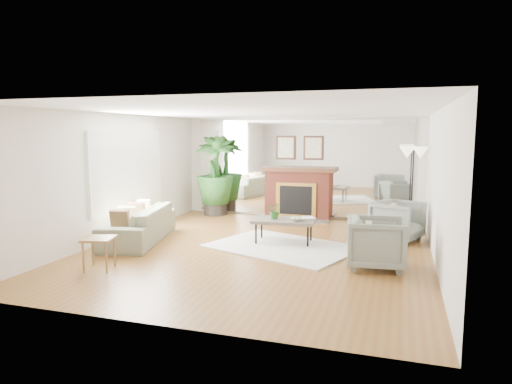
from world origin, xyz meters
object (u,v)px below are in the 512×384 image
(fireplace, at_px, (298,192))
(potted_ficus, at_px, (215,173))
(sofa, at_px, (139,224))
(side_table, at_px, (99,243))
(coffee_table, at_px, (284,221))
(armchair_front, at_px, (376,243))
(armchair_back, at_px, (397,221))
(floor_lamp, at_px, (413,159))

(fireplace, bearing_deg, potted_ficus, -175.77)
(sofa, bearing_deg, side_table, 0.35)
(fireplace, xyz_separation_m, potted_ficus, (-2.15, -0.16, 0.44))
(fireplace, bearing_deg, coffee_table, -83.12)
(coffee_table, bearing_deg, fireplace, 96.88)
(coffee_table, relative_size, sofa, 0.54)
(armchair_front, bearing_deg, armchair_back, -15.00)
(side_table, height_order, floor_lamp, floor_lamp)
(side_table, bearing_deg, coffee_table, 47.32)
(potted_ficus, height_order, floor_lamp, potted_ficus)
(coffee_table, xyz_separation_m, armchair_front, (1.77, -1.12, -0.03))
(sofa, distance_m, potted_ficus, 3.28)
(sofa, relative_size, armchair_front, 2.59)
(fireplace, distance_m, potted_ficus, 2.20)
(coffee_table, relative_size, armchair_back, 1.42)
(sofa, bearing_deg, fireplace, 130.30)
(armchair_back, distance_m, potted_ficus, 4.87)
(side_table, bearing_deg, sofa, 103.70)
(armchair_front, relative_size, side_table, 1.62)
(sofa, relative_size, floor_lamp, 1.25)
(potted_ficus, distance_m, floor_lamp, 4.88)
(floor_lamp, bearing_deg, armchair_front, -100.79)
(sofa, bearing_deg, armchair_front, 71.01)
(floor_lamp, bearing_deg, armchair_back, -105.37)
(sofa, distance_m, armchair_front, 4.57)
(armchair_back, distance_m, floor_lamp, 1.56)
(coffee_table, height_order, potted_ficus, potted_ficus)
(fireplace, distance_m, armchair_back, 2.98)
(sofa, bearing_deg, coffee_table, 90.25)
(armchair_front, bearing_deg, fireplace, 22.48)
(armchair_back, bearing_deg, fireplace, 77.22)
(fireplace, xyz_separation_m, armchair_front, (2.09, -3.78, -0.26))
(armchair_back, relative_size, side_table, 1.60)
(armchair_back, xyz_separation_m, floor_lamp, (0.27, 1.00, 1.16))
(fireplace, height_order, coffee_table, fireplace)
(sofa, bearing_deg, floor_lamp, 103.33)
(fireplace, xyz_separation_m, sofa, (-2.45, -3.33, -0.33))
(fireplace, height_order, sofa, fireplace)
(armchair_back, height_order, potted_ficus, potted_ficus)
(armchair_back, relative_size, floor_lamp, 0.48)
(potted_ficus, bearing_deg, sofa, -95.44)
(armchair_front, bearing_deg, sofa, 77.85)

